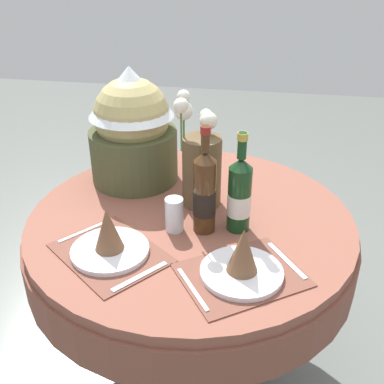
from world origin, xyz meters
TOP-DOWN VIEW (x-y plane):
  - ground at (0.00, 0.00)m, footprint 8.00×8.00m
  - dining_table at (0.00, 0.00)m, footprint 1.15×1.15m
  - place_setting_left at (-0.21, -0.26)m, footprint 0.43×0.42m
  - place_setting_right at (0.20, -0.29)m, footprint 0.43×0.41m
  - flower_vase at (0.02, 0.10)m, footprint 0.16×0.22m
  - wine_bottle_left at (0.06, -0.08)m, footprint 0.07×0.07m
  - wine_bottle_right at (0.17, -0.05)m, footprint 0.08×0.08m
  - tumbler_near_right at (-0.04, -0.09)m, footprint 0.06×0.06m
  - gift_tub_back_left at (-0.27, 0.24)m, footprint 0.34×0.34m

SIDE VIEW (x-z plane):
  - ground at x=0.00m, z-range 0.00..0.00m
  - dining_table at x=0.00m, z-range 0.24..0.99m
  - place_setting_left at x=-0.21m, z-range 0.72..0.88m
  - place_setting_right at x=0.20m, z-range 0.72..0.88m
  - tumbler_near_right at x=-0.04m, z-range 0.75..0.87m
  - wine_bottle_right at x=0.17m, z-range 0.71..1.05m
  - wine_bottle_left at x=0.06m, z-range 0.71..1.07m
  - flower_vase at x=0.02m, z-range 0.69..1.12m
  - gift_tub_back_left at x=-0.27m, z-range 0.76..1.21m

